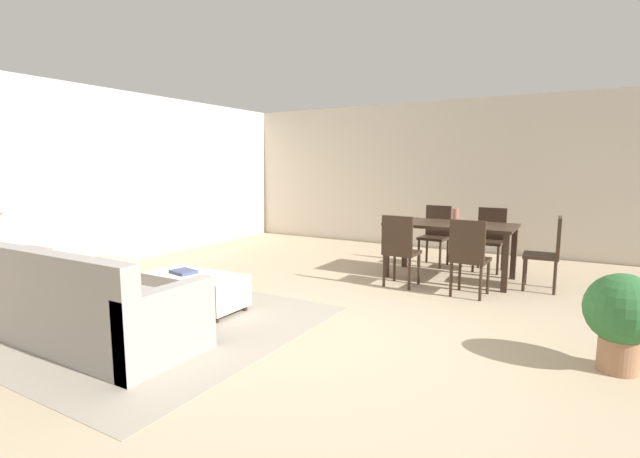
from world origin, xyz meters
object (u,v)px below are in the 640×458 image
ottoman_table (196,289)px  dining_chair_far_left (436,232)px  dining_chair_head_east (549,249)px  vase_centerpiece (455,216)px  potted_plant (622,314)px  dining_chair_far_right (490,235)px  dining_chair_near_left (400,247)px  couch (81,309)px  dining_chair_near_right (469,254)px  dining_table (450,230)px  book_on_ottoman (184,272)px

ottoman_table → dining_chair_far_left: bearing=65.7°
dining_chair_head_east → vase_centerpiece: size_ratio=4.61×
dining_chair_far_left → potted_plant: size_ratio=1.23×
dining_chair_far_right → vase_centerpiece: vase_centerpiece is taller
dining_chair_near_left → potted_plant: bearing=-32.7°
potted_plant → vase_centerpiece: bearing=128.2°
couch → potted_plant: bearing=22.4°
dining_chair_near_left → dining_chair_near_right: bearing=-1.6°
dining_table → ottoman_table: bearing=-126.0°
couch → dining_table: size_ratio=1.34×
dining_chair_head_east → potted_plant: size_ratio=1.23×
dining_chair_near_left → vase_centerpiece: vase_centerpiece is taller
dining_chair_near_left → dining_chair_far_right: same height
dining_chair_near_right → book_on_ottoman: size_ratio=3.54×
dining_chair_near_right → dining_chair_far_right: 1.59m
potted_plant → book_on_ottoman: bearing=-172.3°
dining_table → vase_centerpiece: 0.21m
couch → vase_centerpiece: (2.25, 3.96, 0.57)m
dining_table → potted_plant: bearing=-50.5°
couch → dining_chair_near_left: (1.77, 3.13, 0.23)m
ottoman_table → vase_centerpiece: (2.05, 2.79, 0.64)m
potted_plant → ottoman_table: bearing=-172.5°
ottoman_table → dining_chair_near_left: (1.57, 1.97, 0.30)m
ottoman_table → dining_table: dining_table is taller
couch → vase_centerpiece: 4.59m
dining_table → book_on_ottoman: (-2.13, -2.78, -0.26)m
dining_chair_far_right → dining_chair_near_right: bearing=-88.6°
book_on_ottoman → dining_chair_head_east: bearing=39.4°
dining_chair_near_left → ottoman_table: bearing=-128.5°
couch → dining_chair_near_right: dining_chair_near_right is taller
ottoman_table → book_on_ottoman: size_ratio=4.17×
ottoman_table → dining_chair_far_right: (2.38, 3.53, 0.30)m
couch → vase_centerpiece: bearing=60.4°
ottoman_table → dining_chair_far_right: bearing=56.0°
dining_chair_far_right → book_on_ottoman: size_ratio=3.54×
ottoman_table → potted_plant: size_ratio=1.45×
dining_chair_near_right → book_on_ottoman: dining_chair_near_right is taller
dining_table → dining_chair_far_left: bearing=118.4°
couch → vase_centerpiece: vase_centerpiece is taller
dining_chair_near_left → dining_table: bearing=61.2°
dining_chair_far_right → couch: bearing=-118.8°
vase_centerpiece → potted_plant: size_ratio=0.27×
couch → dining_chair_near_right: (2.63, 3.11, 0.23)m
ottoman_table → dining_chair_near_left: 2.53m
vase_centerpiece → dining_table: bearing=-138.6°
dining_chair_far_left → potted_plant: (2.26, -3.01, -0.08)m
dining_chair_head_east → vase_centerpiece: 1.22m
book_on_ottoman → ottoman_table: bearing=13.8°
couch → dining_chair_near_right: bearing=49.8°
couch → dining_chair_head_east: bearing=48.7°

